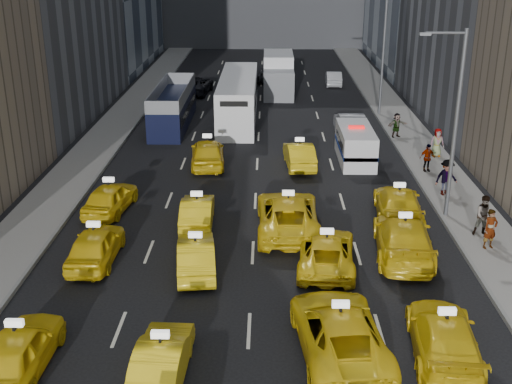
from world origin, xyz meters
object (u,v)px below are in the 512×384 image
double_decker (173,106)px  pedestrian_0 (490,229)px  nypd_van (355,145)px  city_bus (238,98)px  box_truck (278,75)px

double_decker → pedestrian_0: (16.48, -20.58, -0.39)m
nypd_van → double_decker: double_decker is taller
city_bus → box_truck: size_ratio=1.66×
nypd_van → double_decker: (-12.28, 8.19, 0.43)m
double_decker → box_truck: (7.86, 10.93, 0.27)m
nypd_van → box_truck: 19.64m
city_bus → box_truck: (3.16, 9.23, 0.07)m
city_bus → box_truck: 9.76m
nypd_van → pedestrian_0: (4.20, -12.39, 0.04)m
city_bus → double_decker: bearing=-155.4°
nypd_van → box_truck: box_truck is taller
box_truck → double_decker: bearing=-131.4°
city_bus → nypd_van: bearing=-47.8°
box_truck → pedestrian_0: box_truck is taller
city_bus → pedestrian_0: (11.78, -22.28, -0.58)m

